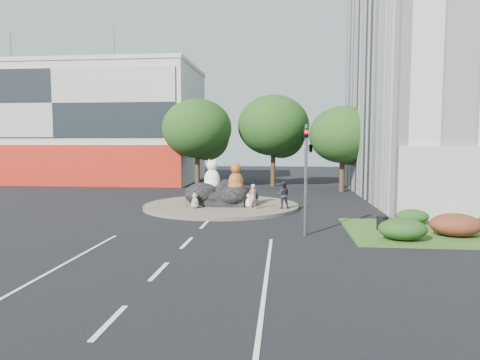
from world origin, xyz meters
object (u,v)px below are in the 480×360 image
(kitten_white, at_px, (249,200))
(litter_bin, at_px, (382,223))
(pedestrian_dark, at_px, (283,195))
(cat_tabby, at_px, (236,177))
(parked_car, at_px, (86,179))
(kitten_calico, at_px, (195,200))
(cat_white, at_px, (212,174))
(pedestrian_pink, at_px, (253,197))

(kitten_white, bearing_deg, litter_bin, -76.38)
(pedestrian_dark, bearing_deg, cat_tabby, -16.16)
(pedestrian_dark, height_order, parked_car, pedestrian_dark)
(kitten_calico, relative_size, pedestrian_dark, 0.58)
(pedestrian_dark, bearing_deg, kitten_calico, 4.11)
(cat_white, xyz_separation_m, litter_bin, (9.29, -7.33, -1.67))
(kitten_calico, relative_size, parked_car, 0.24)
(litter_bin, bearing_deg, cat_tabby, 139.72)
(cat_white, height_order, litter_bin, cat_white)
(cat_white, bearing_deg, kitten_white, -17.57)
(kitten_white, height_order, pedestrian_pink, pedestrian_pink)
(pedestrian_pink, height_order, litter_bin, pedestrian_pink)
(pedestrian_pink, xyz_separation_m, pedestrian_dark, (1.83, 0.47, 0.07))
(cat_white, relative_size, pedestrian_dark, 1.24)
(cat_tabby, bearing_deg, cat_white, 132.14)
(cat_tabby, distance_m, kitten_white, 1.76)
(kitten_calico, bearing_deg, kitten_white, 60.43)
(pedestrian_pink, distance_m, pedestrian_dark, 1.89)
(cat_tabby, distance_m, pedestrian_pink, 2.06)
(cat_white, relative_size, kitten_white, 2.28)
(kitten_white, xyz_separation_m, pedestrian_dark, (2.09, -0.22, 0.38))
(cat_white, relative_size, litter_bin, 3.11)
(cat_tabby, relative_size, kitten_calico, 1.93)
(cat_white, bearing_deg, pedestrian_dark, -7.53)
(pedestrian_pink, relative_size, litter_bin, 2.30)
(cat_tabby, height_order, kitten_white, cat_tabby)
(cat_tabby, distance_m, parked_car, 21.10)
(litter_bin, bearing_deg, pedestrian_dark, 129.57)
(cat_tabby, height_order, kitten_calico, cat_tabby)
(cat_tabby, relative_size, pedestrian_pink, 1.23)
(cat_white, distance_m, litter_bin, 11.95)
(cat_white, distance_m, cat_tabby, 1.89)
(cat_tabby, bearing_deg, kitten_white, -55.59)
(pedestrian_dark, distance_m, litter_bin, 7.29)
(cat_white, relative_size, parked_car, 0.51)
(pedestrian_pink, relative_size, pedestrian_dark, 0.92)
(kitten_calico, distance_m, pedestrian_pink, 3.55)
(kitten_white, bearing_deg, cat_tabby, 109.24)
(cat_tabby, relative_size, litter_bin, 2.83)
(kitten_white, xyz_separation_m, litter_bin, (6.72, -5.82, -0.20))
(kitten_white, height_order, litter_bin, kitten_white)
(pedestrian_dark, bearing_deg, litter_bin, 129.37)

